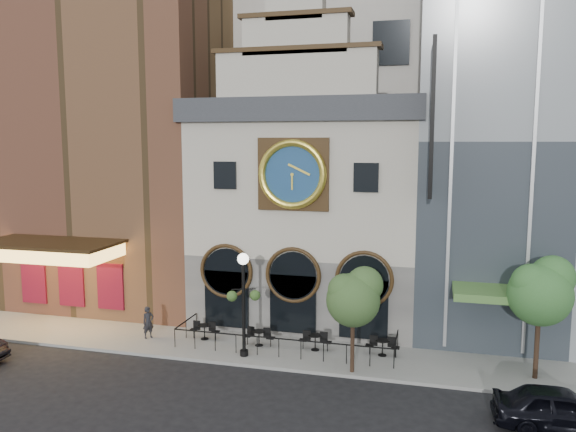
{
  "coord_description": "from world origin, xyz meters",
  "views": [
    {
      "loc": [
        6.77,
        -23.01,
        10.13
      ],
      "look_at": [
        -0.81,
        6.0,
        6.17
      ],
      "focal_mm": 35.0,
      "sensor_mm": 36.0,
      "label": 1
    }
  ],
  "objects_px": {
    "bistro_0": "(205,330)",
    "tree_left": "(354,296)",
    "pedestrian": "(148,322)",
    "tree_right": "(541,289)",
    "bistro_1": "(259,337)",
    "lamppost": "(243,293)",
    "car_right": "(561,409)",
    "bistro_2": "(315,341)",
    "bistro_3": "(382,346)"
  },
  "relations": [
    {
      "from": "bistro_0",
      "to": "tree_left",
      "type": "xyz_separation_m",
      "value": [
        7.91,
        -2.13,
        2.96
      ]
    },
    {
      "from": "tree_left",
      "to": "bistro_3",
      "type": "bearing_deg",
      "value": 63.83
    },
    {
      "from": "bistro_0",
      "to": "lamppost",
      "type": "bearing_deg",
      "value": -30.76
    },
    {
      "from": "bistro_0",
      "to": "tree_left",
      "type": "distance_m",
      "value": 8.71
    },
    {
      "from": "tree_right",
      "to": "bistro_1",
      "type": "bearing_deg",
      "value": 177.11
    },
    {
      "from": "bistro_3",
      "to": "tree_right",
      "type": "distance_m",
      "value": 7.46
    },
    {
      "from": "bistro_0",
      "to": "bistro_3",
      "type": "height_order",
      "value": "same"
    },
    {
      "from": "car_right",
      "to": "lamppost",
      "type": "distance_m",
      "value": 13.65
    },
    {
      "from": "car_right",
      "to": "tree_right",
      "type": "height_order",
      "value": "tree_right"
    },
    {
      "from": "pedestrian",
      "to": "tree_right",
      "type": "bearing_deg",
      "value": -54.1
    },
    {
      "from": "bistro_0",
      "to": "car_right",
      "type": "bearing_deg",
      "value": -17.83
    },
    {
      "from": "tree_left",
      "to": "bistro_0",
      "type": "bearing_deg",
      "value": 164.91
    },
    {
      "from": "car_right",
      "to": "tree_left",
      "type": "height_order",
      "value": "tree_left"
    },
    {
      "from": "bistro_3",
      "to": "tree_right",
      "type": "height_order",
      "value": "tree_right"
    },
    {
      "from": "bistro_1",
      "to": "pedestrian",
      "type": "height_order",
      "value": "pedestrian"
    },
    {
      "from": "lamppost",
      "to": "tree_right",
      "type": "bearing_deg",
      "value": -18.15
    },
    {
      "from": "bistro_2",
      "to": "pedestrian",
      "type": "distance_m",
      "value": 8.65
    },
    {
      "from": "bistro_3",
      "to": "bistro_0",
      "type": "bearing_deg",
      "value": -179.68
    },
    {
      "from": "bistro_0",
      "to": "bistro_2",
      "type": "xyz_separation_m",
      "value": [
        5.77,
        -0.06,
        0.0
      ]
    },
    {
      "from": "bistro_0",
      "to": "tree_right",
      "type": "bearing_deg",
      "value": -2.97
    },
    {
      "from": "bistro_1",
      "to": "pedestrian",
      "type": "xyz_separation_m",
      "value": [
        -5.82,
        -0.37,
        0.36
      ]
    },
    {
      "from": "bistro_1",
      "to": "pedestrian",
      "type": "distance_m",
      "value": 5.85
    },
    {
      "from": "bistro_0",
      "to": "bistro_3",
      "type": "bearing_deg",
      "value": 0.32
    },
    {
      "from": "bistro_0",
      "to": "tree_right",
      "type": "height_order",
      "value": "tree_right"
    },
    {
      "from": "bistro_0",
      "to": "bistro_2",
      "type": "relative_size",
      "value": 1.0
    },
    {
      "from": "pedestrian",
      "to": "lamppost",
      "type": "relative_size",
      "value": 0.33
    },
    {
      "from": "lamppost",
      "to": "car_right",
      "type": "bearing_deg",
      "value": -36.5
    },
    {
      "from": "bistro_3",
      "to": "car_right",
      "type": "xyz_separation_m",
      "value": [
        6.69,
        -5.09,
        0.17
      ]
    },
    {
      "from": "car_right",
      "to": "tree_left",
      "type": "xyz_separation_m",
      "value": [
        -7.76,
        2.91,
        2.79
      ]
    },
    {
      "from": "bistro_0",
      "to": "tree_right",
      "type": "xyz_separation_m",
      "value": [
        15.56,
        -0.81,
        3.41
      ]
    },
    {
      "from": "bistro_2",
      "to": "tree_left",
      "type": "bearing_deg",
      "value": -44.18
    },
    {
      "from": "bistro_1",
      "to": "bistro_2",
      "type": "relative_size",
      "value": 1.0
    },
    {
      "from": "tree_left",
      "to": "tree_right",
      "type": "bearing_deg",
      "value": 9.82
    },
    {
      "from": "bistro_2",
      "to": "lamppost",
      "type": "relative_size",
      "value": 0.32
    },
    {
      "from": "bistro_3",
      "to": "tree_right",
      "type": "relative_size",
      "value": 0.3
    },
    {
      "from": "car_right",
      "to": "bistro_0",
      "type": "bearing_deg",
      "value": 70.08
    },
    {
      "from": "bistro_0",
      "to": "tree_right",
      "type": "distance_m",
      "value": 15.95
    },
    {
      "from": "bistro_0",
      "to": "bistro_1",
      "type": "bearing_deg",
      "value": -3.33
    },
    {
      "from": "bistro_0",
      "to": "car_right",
      "type": "relative_size",
      "value": 0.34
    },
    {
      "from": "bistro_3",
      "to": "lamppost",
      "type": "height_order",
      "value": "lamppost"
    },
    {
      "from": "bistro_1",
      "to": "pedestrian",
      "type": "bearing_deg",
      "value": -176.39
    },
    {
      "from": "bistro_0",
      "to": "car_right",
      "type": "xyz_separation_m",
      "value": [
        15.67,
        -5.04,
        0.17
      ]
    },
    {
      "from": "bistro_2",
      "to": "lamppost",
      "type": "distance_m",
      "value": 4.31
    },
    {
      "from": "lamppost",
      "to": "pedestrian",
      "type": "bearing_deg",
      "value": 147.58
    },
    {
      "from": "bistro_1",
      "to": "tree_left",
      "type": "relative_size",
      "value": 0.34
    },
    {
      "from": "tree_right",
      "to": "bistro_3",
      "type": "bearing_deg",
      "value": 172.57
    },
    {
      "from": "bistro_0",
      "to": "bistro_1",
      "type": "relative_size",
      "value": 1.0
    },
    {
      "from": "bistro_3",
      "to": "tree_right",
      "type": "xyz_separation_m",
      "value": [
        6.58,
        -0.86,
        3.41
      ]
    },
    {
      "from": "bistro_2",
      "to": "bistro_3",
      "type": "xyz_separation_m",
      "value": [
        3.21,
        0.11,
        0.0
      ]
    },
    {
      "from": "tree_left",
      "to": "tree_right",
      "type": "relative_size",
      "value": 0.88
    }
  ]
}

